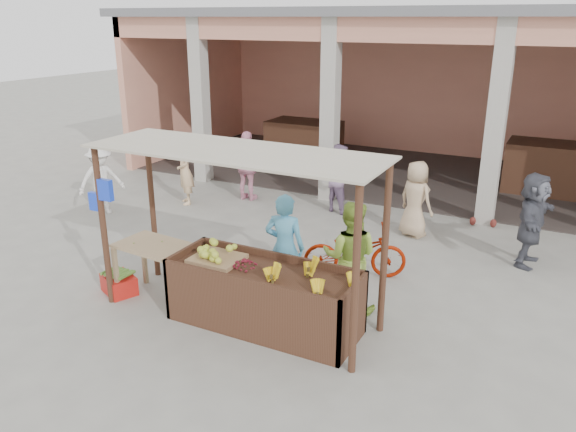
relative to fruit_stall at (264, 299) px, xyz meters
The scene contains 21 objects.
ground 0.64m from the fruit_stall, behind, with size 60.00×60.00×0.00m, color gray.
market_building 9.23m from the fruit_stall, 92.86° to the left, with size 14.40×6.40×4.20m.
fruit_stall is the anchor object (origin of this frame).
stall_awning 1.66m from the fruit_stall, behind, with size 4.09×1.35×2.39m.
banana_heap 0.88m from the fruit_stall, ahead, with size 1.12×0.61×0.20m, color yellow, non-canonical shape.
melon_tray 0.90m from the fruit_stall, behind, with size 0.68×0.59×0.19m.
berry_heap 0.55m from the fruit_stall, behind, with size 0.41×0.34×0.13m, color maroon.
side_table 1.86m from the fruit_stall, behind, with size 1.13×0.80×0.87m.
papaya_pile 1.92m from the fruit_stall, behind, with size 0.76×0.43×0.22m, color #50902F, non-canonical shape.
red_crate 2.47m from the fruit_stall, behind, with size 0.54×0.39×0.28m, color red.
plantain_bundle 2.46m from the fruit_stall, behind, with size 0.41×0.29×0.08m, color #5B8D33, non-canonical shape.
produce_sacks 5.75m from the fruit_stall, 69.47° to the left, with size 0.88×0.55×0.67m.
vendor_blue 0.96m from the fruit_stall, 98.08° to the left, with size 0.65×0.48×1.75m, color #51A6CF.
vendor_green 1.36m from the fruit_stall, 48.54° to the left, with size 0.83×0.48×1.72m, color #92B53D.
motorcycle 2.09m from the fruit_stall, 75.15° to the left, with size 1.72×0.59×0.90m, color #8A1802.
shopper_a 5.93m from the fruit_stall, 155.15° to the left, with size 1.03×0.52×1.61m, color white.
shopper_b 5.68m from the fruit_stall, 123.30° to the left, with size 1.00×0.53×1.70m, color #F0A1BA.
shopper_c 4.36m from the fruit_stall, 78.06° to the left, with size 0.79×0.51×1.63m, color tan.
shopper_d 4.86m from the fruit_stall, 52.01° to the left, with size 1.57×0.65×1.70m, color #4A4B56.
shopper_e 5.72m from the fruit_stall, 137.46° to the left, with size 0.58×0.44×1.56m, color #EFC28F.
shopper_f 5.05m from the fruit_stall, 101.11° to the left, with size 0.79×0.45×1.62m, color gray.
Camera 1 is at (3.88, -5.86, 3.99)m, focal length 35.00 mm.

